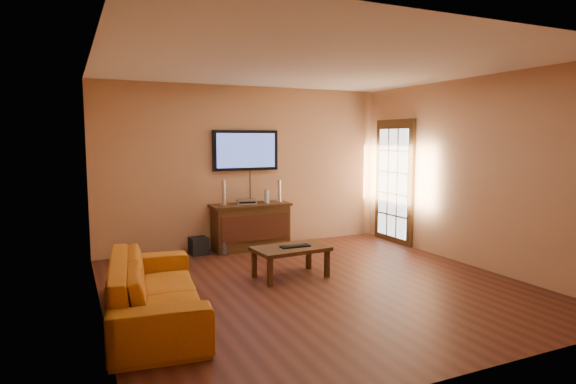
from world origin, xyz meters
TOP-DOWN VIEW (x-y plane):
  - ground_plane at (0.00, 0.00)m, footprint 5.00×5.00m
  - room_walls at (0.00, 0.62)m, footprint 5.00×5.00m
  - french_door at (2.46, 1.70)m, footprint 0.07×1.02m
  - media_console at (-0.03, 2.24)m, footprint 1.32×0.50m
  - television at (-0.03, 2.45)m, footprint 1.14×0.08m
  - coffee_table at (-0.13, 0.47)m, footprint 1.01×0.66m
  - sofa at (-2.01, -0.31)m, footprint 0.90×2.26m
  - speaker_left at (-0.48, 2.28)m, footprint 0.11×0.11m
  - speaker_right at (0.50, 2.27)m, footprint 0.10×0.10m
  - av_receiver at (-0.10, 2.27)m, footprint 0.35×0.28m
  - game_console at (0.25, 2.24)m, footprint 0.06×0.17m
  - subwoofer at (-0.92, 2.23)m, footprint 0.29×0.29m
  - bottle at (-0.58, 1.97)m, footprint 0.08×0.08m
  - keyboard at (-0.07, 0.45)m, footprint 0.40×0.16m

SIDE VIEW (x-z plane):
  - ground_plane at x=0.00m, z-range 0.00..0.00m
  - bottle at x=-0.58m, z-range -0.01..0.21m
  - subwoofer at x=-0.92m, z-range 0.00..0.27m
  - coffee_table at x=-0.13m, z-range 0.15..0.56m
  - media_console at x=-0.03m, z-range 0.00..0.76m
  - keyboard at x=-0.07m, z-range 0.41..0.43m
  - sofa at x=-2.01m, z-range 0.00..0.86m
  - av_receiver at x=-0.10m, z-range 0.76..0.83m
  - game_console at x=0.25m, z-range 0.76..0.98m
  - speaker_right at x=0.50m, z-range 0.74..1.12m
  - speaker_left at x=-0.48m, z-range 0.74..1.15m
  - french_door at x=2.46m, z-range -0.06..2.16m
  - television at x=-0.03m, z-range 1.30..1.97m
  - room_walls at x=0.00m, z-range -0.81..4.19m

